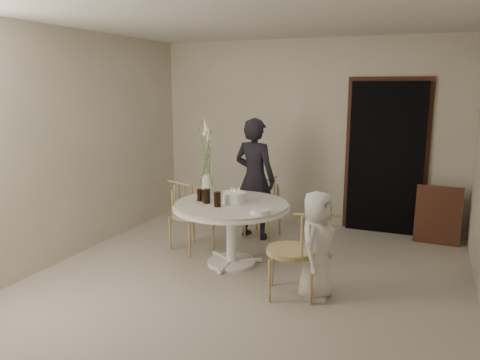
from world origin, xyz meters
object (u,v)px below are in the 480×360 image
at_px(girl, 255,179).
at_px(chair_left, 185,206).
at_px(chair_far, 266,199).
at_px(boy, 317,245).
at_px(chair_right, 304,243).
at_px(flower_vase, 207,169).
at_px(table, 231,213).
at_px(birthday_cake, 234,197).

bearing_deg(girl, chair_left, 58.51).
xyz_separation_m(chair_left, girl, (0.66, 0.74, 0.27)).
xyz_separation_m(chair_far, boy, (1.09, -1.69, 0.03)).
xyz_separation_m(chair_right, flower_vase, (-1.39, 0.74, 0.51)).
height_order(table, girl, girl).
xyz_separation_m(boy, birthday_cake, (-1.08, 0.52, 0.26)).
relative_size(chair_far, birthday_cake, 2.97).
distance_m(girl, boy, 1.96).
relative_size(chair_left, girl, 0.52).
bearing_deg(table, chair_right, -27.47).
distance_m(chair_right, girl, 1.90).
relative_size(table, girl, 0.82).
xyz_separation_m(chair_left, boy, (1.87, -0.79, -0.01)).
xyz_separation_m(chair_left, flower_vase, (0.35, -0.07, 0.52)).
xyz_separation_m(birthday_cake, flower_vase, (-0.44, 0.20, 0.27)).
relative_size(chair_right, birthday_cake, 3.24).
relative_size(birthday_cake, flower_vase, 0.28).
height_order(table, boy, boy).
relative_size(chair_right, boy, 0.80).
relative_size(chair_right, flower_vase, 0.90).
distance_m(table, birthday_cake, 0.18).
bearing_deg(flower_vase, chair_right, -28.03).
bearing_deg(chair_far, chair_right, -52.59).
height_order(chair_far, girl, girl).
xyz_separation_m(chair_far, chair_left, (-0.77, -0.91, 0.04)).
bearing_deg(chair_right, girl, -159.56).
height_order(chair_right, boy, boy).
bearing_deg(boy, flower_vase, 70.77).
relative_size(chair_far, chair_right, 0.92).
distance_m(chair_left, flower_vase, 0.63).
distance_m(chair_right, flower_vase, 1.66).
distance_m(chair_left, boy, 2.02).
bearing_deg(table, chair_left, 158.66).
height_order(table, chair_left, chair_left).
height_order(girl, birthday_cake, girl).
bearing_deg(birthday_cake, chair_far, 90.67).
distance_m(table, chair_right, 1.11).
distance_m(boy, flower_vase, 1.76).
relative_size(chair_left, flower_vase, 0.90).
distance_m(chair_far, chair_right, 1.97).
height_order(table, chair_right, chair_right).
bearing_deg(chair_right, birthday_cake, -133.94).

